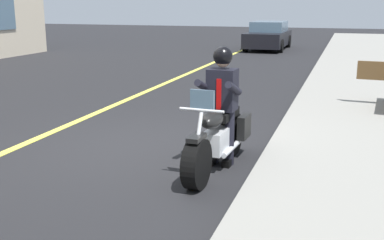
# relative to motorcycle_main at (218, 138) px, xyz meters

# --- Properties ---
(ground_plane) EXTENTS (80.00, 80.00, 0.00)m
(ground_plane) POSITION_rel_motorcycle_main_xyz_m (-0.60, -1.42, -0.45)
(ground_plane) COLOR black
(lane_center_stripe) EXTENTS (60.00, 0.16, 0.01)m
(lane_center_stripe) POSITION_rel_motorcycle_main_xyz_m (-0.60, -3.42, -0.45)
(lane_center_stripe) COLOR #E5DB4C
(lane_center_stripe) RESTS_ON ground_plane
(motorcycle_main) EXTENTS (2.22, 0.66, 1.26)m
(motorcycle_main) POSITION_rel_motorcycle_main_xyz_m (0.00, 0.00, 0.00)
(motorcycle_main) COLOR black
(motorcycle_main) RESTS_ON ground_plane
(rider_main) EXTENTS (0.64, 0.57, 1.74)m
(rider_main) POSITION_rel_motorcycle_main_xyz_m (-0.19, 0.01, 0.58)
(rider_main) COLOR black
(rider_main) RESTS_ON ground_plane
(car_silver) EXTENTS (4.60, 1.92, 1.40)m
(car_silver) POSITION_rel_motorcycle_main_xyz_m (-18.22, -2.28, 0.24)
(car_silver) COLOR black
(car_silver) RESTS_ON ground_plane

